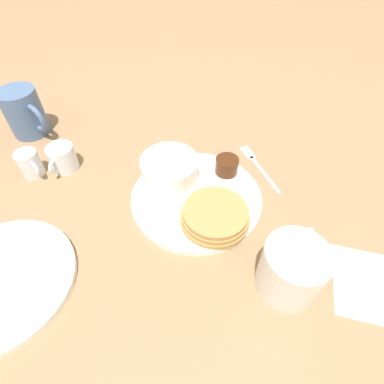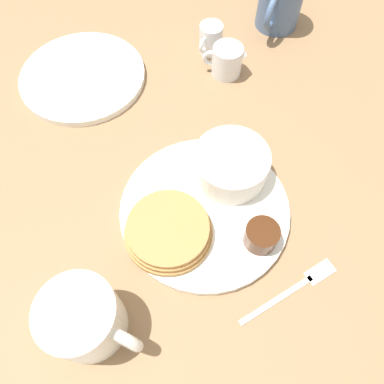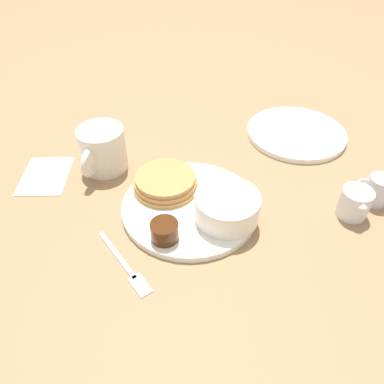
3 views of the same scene
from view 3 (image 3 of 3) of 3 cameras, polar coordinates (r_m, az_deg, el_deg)
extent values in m
plane|color=#93704C|center=(0.67, -0.30, -2.60)|extent=(4.00, 4.00, 0.00)
cylinder|color=white|center=(0.67, -0.30, -2.23)|extent=(0.24, 0.24, 0.01)
cylinder|color=#B78447|center=(0.69, -4.02, 0.99)|extent=(0.12, 0.12, 0.01)
cylinder|color=#B78447|center=(0.69, -4.06, 1.56)|extent=(0.12, 0.12, 0.01)
cylinder|color=#B78447|center=(0.68, -4.09, 2.14)|extent=(0.11, 0.11, 0.01)
cylinder|color=white|center=(0.63, 5.34, -2.29)|extent=(0.11, 0.11, 0.05)
cylinder|color=white|center=(0.61, 5.45, -1.00)|extent=(0.09, 0.09, 0.01)
cylinder|color=#47230F|center=(0.60, -4.22, -5.94)|extent=(0.05, 0.05, 0.03)
cylinder|color=white|center=(0.62, 6.55, -4.37)|extent=(0.04, 0.04, 0.03)
sphere|color=white|center=(0.61, 6.68, -3.15)|extent=(0.02, 0.02, 0.02)
cylinder|color=silver|center=(0.76, -13.41, 6.42)|extent=(0.09, 0.09, 0.09)
torus|color=silver|center=(0.73, -15.22, 4.41)|extent=(0.06, 0.02, 0.06)
cylinder|color=white|center=(0.70, 23.51, -1.54)|extent=(0.05, 0.05, 0.05)
torus|color=white|center=(0.72, 22.90, 0.15)|extent=(0.03, 0.01, 0.03)
cone|color=white|center=(0.67, 24.61, -1.53)|extent=(0.02, 0.02, 0.01)
cylinder|color=white|center=(0.75, 26.50, 0.25)|extent=(0.04, 0.04, 0.05)
torus|color=white|center=(0.74, 24.91, 0.94)|extent=(0.01, 0.03, 0.03)
cube|color=silver|center=(0.61, -11.39, -9.24)|extent=(0.08, 0.09, 0.00)
cube|color=silver|center=(0.57, -7.90, -13.83)|extent=(0.04, 0.04, 0.00)
cube|color=white|center=(0.79, -21.43, 2.36)|extent=(0.13, 0.11, 0.00)
cylinder|color=white|center=(0.89, 15.58, 8.64)|extent=(0.22, 0.22, 0.01)
camera|label=1|loc=(0.84, -8.33, 38.59)|focal=28.00mm
camera|label=2|loc=(0.53, -35.23, 38.45)|focal=35.00mm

